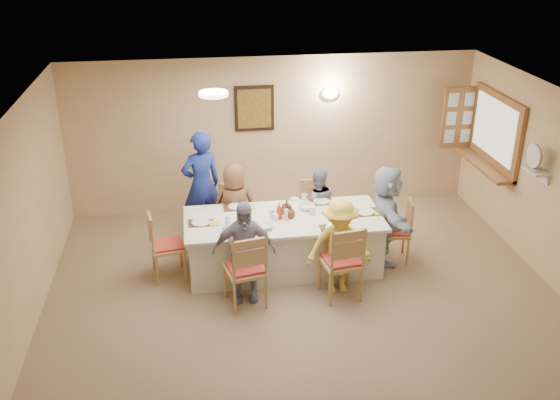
{
  "coord_description": "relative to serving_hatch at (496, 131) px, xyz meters",
  "views": [
    {
      "loc": [
        -1.29,
        -5.93,
        4.41
      ],
      "look_at": [
        -0.2,
        1.4,
        1.05
      ],
      "focal_mm": 40.0,
      "sensor_mm": 36.0,
      "label": 1
    }
  ],
  "objects": [
    {
      "name": "diner_right_end",
      "position": [
        -1.93,
        -0.94,
        -0.79
      ],
      "size": [
        1.36,
        0.57,
        1.41
      ],
      "primitive_type": "imported",
      "rotation": [
        0.0,
        0.0,
        1.51
      ],
      "color": "#ABBED4",
      "rests_on": "ground"
    },
    {
      "name": "napkin_bl",
      "position": [
        -3.77,
        -0.57,
        -0.73
      ],
      "size": [
        0.13,
        0.13,
        0.01
      ],
      "primitive_type": "cube",
      "color": "yellow",
      "rests_on": "dining_table"
    },
    {
      "name": "placemat_bl",
      "position": [
        -3.95,
        -0.52,
        -0.74
      ],
      "size": [
        0.35,
        0.26,
        0.01
      ],
      "primitive_type": "cube",
      "color": "#472B19",
      "rests_on": "dining_table"
    },
    {
      "name": "drinking_glass",
      "position": [
        -3.5,
        -0.89,
        -0.68
      ],
      "size": [
        0.07,
        0.07,
        0.1
      ],
      "primitive_type": "cylinder",
      "color": "silver",
      "rests_on": "dining_table"
    },
    {
      "name": "bowl_b",
      "position": [
        -2.99,
        -0.72,
        -0.71
      ],
      "size": [
        0.34,
        0.34,
        0.07
      ],
      "primitive_type": "imported",
      "rotation": [
        0.0,
        0.0,
        -0.29
      ],
      "color": "white",
      "rests_on": "dining_table"
    },
    {
      "name": "wall_sconce",
      "position": [
        -2.31,
        1.04,
        0.4
      ],
      "size": [
        0.26,
        0.09,
        0.18
      ],
      "primitive_type": "ellipsoid",
      "color": "white",
      "rests_on": "room_walls"
    },
    {
      "name": "napkin_fl",
      "position": [
        -3.77,
        -1.41,
        -0.73
      ],
      "size": [
        0.15,
        0.15,
        0.01
      ],
      "primitive_type": "cube",
      "color": "yellow",
      "rests_on": "dining_table"
    },
    {
      "name": "caregiver",
      "position": [
        -4.4,
        0.21,
        -0.68
      ],
      "size": [
        0.83,
        0.75,
        1.64
      ],
      "primitive_type": "imported",
      "rotation": [
        0.0,
        0.0,
        3.46
      ],
      "color": "navy",
      "rests_on": "ground"
    },
    {
      "name": "condiment_malt",
      "position": [
        -3.26,
        -0.95,
        -0.65
      ],
      "size": [
        0.17,
        0.17,
        0.17
      ],
      "primitive_type": "imported",
      "rotation": [
        0.0,
        0.0,
        0.14
      ],
      "color": "#532C16",
      "rests_on": "dining_table"
    },
    {
      "name": "ground",
      "position": [
        -3.21,
        -2.4,
        -1.5
      ],
      "size": [
        7.0,
        7.0,
        0.0
      ],
      "primitive_type": "plane",
      "color": "#937758"
    },
    {
      "name": "chair_left_end",
      "position": [
        -4.9,
        -0.94,
        -1.03
      ],
      "size": [
        0.52,
        0.52,
        0.94
      ],
      "primitive_type": null,
      "rotation": [
        0.0,
        0.0,
        1.73
      ],
      "color": "tan",
      "rests_on": "ground"
    },
    {
      "name": "placemat_br",
      "position": [
        -2.75,
        -0.52,
        -0.74
      ],
      "size": [
        0.34,
        0.25,
        0.01
      ],
      "primitive_type": "cube",
      "color": "#472B19",
      "rests_on": "dining_table"
    },
    {
      "name": "serving_hatch",
      "position": [
        0.0,
        0.0,
        0.0
      ],
      "size": [
        0.06,
        1.5,
        1.15
      ],
      "primitive_type": "cube",
      "color": "#926035",
      "rests_on": "room_walls"
    },
    {
      "name": "condiment_ketchup",
      "position": [
        -3.41,
        -0.96,
        -0.63
      ],
      "size": [
        0.15,
        0.15,
        0.23
      ],
      "primitive_type": "imported",
      "rotation": [
        0.0,
        0.0,
        -0.41
      ],
      "color": "red",
      "rests_on": "dining_table"
    },
    {
      "name": "desk_fan",
      "position": [
        -0.11,
        -1.35,
        0.05
      ],
      "size": [
        0.3,
        0.3,
        0.28
      ],
      "primitive_type": null,
      "color": "#A5A5A8",
      "rests_on": "fan_shelf"
    },
    {
      "name": "plate_fr",
      "position": [
        -2.75,
        -1.36,
        -0.73
      ],
      "size": [
        0.23,
        0.23,
        0.01
      ],
      "primitive_type": "cylinder",
      "color": "white",
      "rests_on": "dining_table"
    },
    {
      "name": "fan_shelf",
      "position": [
        -0.08,
        -1.35,
        -0.1
      ],
      "size": [
        0.22,
        0.36,
        0.03
      ],
      "primitive_type": "cube",
      "color": "white",
      "rests_on": "room_walls"
    },
    {
      "name": "room_walls",
      "position": [
        -3.21,
        -2.4,
        0.01
      ],
      "size": [
        7.0,
        7.0,
        7.0
      ],
      "color": "tan",
      "rests_on": "ground"
    },
    {
      "name": "plate_re",
      "position": [
        -2.23,
        -0.94,
        -0.73
      ],
      "size": [
        0.25,
        0.25,
        0.02
      ],
      "primitive_type": "cylinder",
      "color": "white",
      "rests_on": "dining_table"
    },
    {
      "name": "plate_le",
      "position": [
        -4.45,
        -0.94,
        -0.73
      ],
      "size": [
        0.24,
        0.24,
        0.02
      ],
      "primitive_type": "cylinder",
      "color": "white",
      "rests_on": "dining_table"
    },
    {
      "name": "napkin_re",
      "position": [
        -2.05,
        -0.99,
        -0.73
      ],
      "size": [
        0.15,
        0.15,
        0.01
      ],
      "primitive_type": "cube",
      "color": "yellow",
      "rests_on": "dining_table"
    },
    {
      "name": "diner_back_right",
      "position": [
        -2.75,
        -0.26,
        -0.92
      ],
      "size": [
        0.6,
        0.48,
        1.16
      ],
      "primitive_type": "imported",
      "rotation": [
        0.0,
        0.0,
        3.1
      ],
      "color": "gray",
      "rests_on": "ground"
    },
    {
      "name": "teacup_a",
      "position": [
        -4.15,
        -1.28,
        -0.7
      ],
      "size": [
        0.19,
        0.19,
        0.09
      ],
      "primitive_type": "imported",
      "rotation": [
        0.0,
        0.0,
        -0.42
      ],
      "color": "white",
      "rests_on": "dining_table"
    },
    {
      "name": "napkin_le",
      "position": [
        -4.27,
        -0.99,
        -0.73
      ],
      "size": [
        0.13,
        0.13,
        0.01
      ],
      "primitive_type": "cube",
      "color": "yellow",
      "rests_on": "dining_table"
    },
    {
      "name": "placemat_fl",
      "position": [
        -3.95,
        -1.36,
        -0.74
      ],
      "size": [
        0.36,
        0.27,
        0.01
      ],
      "primitive_type": "cube",
      "color": "#472B19",
      "rests_on": "dining_table"
    },
    {
      "name": "hatch_sill",
      "position": [
        -0.12,
        0.0,
        -0.53
      ],
      "size": [
        0.3,
        1.5,
        0.05
      ],
      "primitive_type": "cube",
      "color": "#926035",
      "rests_on": "room_walls"
    },
    {
      "name": "placemat_re",
      "position": [
        -2.23,
        -0.94,
        -0.74
      ],
      "size": [
        0.36,
        0.27,
        0.01
      ],
      "primitive_type": "cube",
      "color": "#472B19",
      "rests_on": "dining_table"
    },
    {
      "name": "plate_br",
      "position": [
        -2.75,
        -0.52,
        -0.73
      ],
      "size": [
        0.22,
        0.22,
        0.01
      ],
      "primitive_type": "cylinder",
      "color": "white",
      "rests_on": "dining_table"
    },
    {
      "name": "diner_front_left",
      "position": [
        -3.95,
        -1.62,
        -0.83
      ],
      "size": [
        0.83,
        0.45,
        1.34
      ],
      "primitive_type": "imported",
      "rotation": [
        0.0,
        0.0,
        -0.08
      ],
      "color": "#8E8BA0",
      "rests_on": "ground"
    },
    {
      "name": "plate_bl",
      "position": [
        -3.95,
        -0.52,
        -0.73
      ],
      "size": [
        0.22,
        0.22,
        0.01
      ],
      "primitive_type": "cylinder",
      "color": "white",
      "rests_on": "dining_table"
    },
    {
      "name": "plate_fl",
      "position": [
        -3.95,
        -1.36,
        -0.73
      ],
      "size": [
        0.22,
        0.22,
        0.01
      ],
      "primitive_type": "cylinder",
      "color": "white",
      "rests_on": "dining_table"
    },
    {
      "name": "dining_table",
      "position": [
        -3.35,
        -0.94,
        -1.12
      ],
      "size": [
        2.64,
        1.12,
        0.76
      ],
      "primitive_type": "cube",
      "color": "silver",
      "rests_on": "ground"
    },
    {
      "name": "chair_right_end",
      "position": [
        -1.8,
        -0.94,
        -1.04
      ],
      "size": [
        0.5,
        0.5,
        0.92
      ],
      "primitive_type": null,
      "rotation": [
        0.0,
        0.0,
        -1.74
      ],
      "color": "tan",
      "rests_on": "ground"
    },
    {
      "name": "napkin_br",
      "position": [
        -2.57,
        -0.57,
        -0.73
      ],
      "size": [
        0.14,
        0.14,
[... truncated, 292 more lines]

